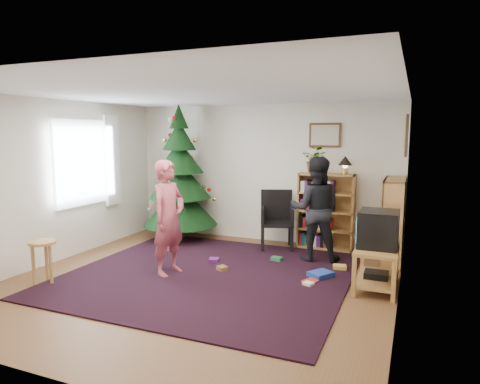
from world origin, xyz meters
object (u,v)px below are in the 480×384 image
at_px(stool, 43,251).
at_px(potted_plant, 316,160).
at_px(armchair, 279,217).
at_px(tv_stand, 377,263).
at_px(person_by_chair, 316,209).
at_px(crt_tv, 378,229).
at_px(bookshelf_right, 393,220).
at_px(person_standing, 169,218).
at_px(bookshelf_back, 326,211).
at_px(picture_back, 325,135).
at_px(christmas_tree, 180,184).
at_px(picture_right, 407,136).
at_px(table_lamp, 345,162).

xyz_separation_m(stool, potted_plant, (2.90, 3.18, 1.08)).
height_order(armchair, stool, armchair).
height_order(tv_stand, person_by_chair, person_by_chair).
height_order(crt_tv, stool, crt_tv).
bearing_deg(tv_stand, person_by_chair, 138.22).
bearing_deg(bookshelf_right, stool, 123.40).
bearing_deg(crt_tv, person_standing, -168.92).
xyz_separation_m(armchair, potted_plant, (0.57, 0.24, 0.99)).
height_order(bookshelf_back, bookshelf_right, same).
bearing_deg(bookshelf_right, person_standing, 122.13).
bearing_deg(person_by_chair, picture_back, -97.58).
bearing_deg(tv_stand, stool, -159.74).
height_order(christmas_tree, tv_stand, christmas_tree).
bearing_deg(bookshelf_back, christmas_tree, -172.56).
relative_size(bookshelf_back, armchair, 1.30).
bearing_deg(picture_back, armchair, -151.85).
bearing_deg(potted_plant, stool, -132.37).
distance_m(picture_back, picture_right, 1.51).
distance_m(bookshelf_back, person_standing, 2.83).
relative_size(person_by_chair, table_lamp, 5.27).
bearing_deg(stool, crt_tv, 20.27).
bearing_deg(bookshelf_right, potted_plant, 73.03).
relative_size(picture_right, bookshelf_right, 0.46).
relative_size(crt_tv, armchair, 0.53).
relative_size(picture_right, bookshelf_back, 0.46).
relative_size(picture_back, person_standing, 0.34).
bearing_deg(tv_stand, armchair, 140.93).
xyz_separation_m(crt_tv, person_by_chair, (-1.00, 0.90, 0.03)).
height_order(picture_right, crt_tv, picture_right).
relative_size(bookshelf_back, potted_plant, 2.81).
relative_size(picture_back, christmas_tree, 0.22).
height_order(crt_tv, person_standing, person_standing).
relative_size(stool, person_by_chair, 0.35).
bearing_deg(tv_stand, bookshelf_back, 120.78).
bearing_deg(picture_right, stool, -149.22).
relative_size(tv_stand, crt_tv, 1.75).
xyz_separation_m(tv_stand, table_lamp, (-0.69, 1.67, 1.18)).
xyz_separation_m(bookshelf_back, potted_plant, (-0.20, 0.00, 0.87)).
bearing_deg(bookshelf_back, potted_plant, 180.00).
distance_m(armchair, table_lamp, 1.46).
distance_m(crt_tv, potted_plant, 2.18).
height_order(picture_back, tv_stand, picture_back).
height_order(armchair, person_by_chair, person_by_chair).
distance_m(picture_right, person_standing, 3.61).
bearing_deg(picture_right, table_lamp, 148.16).
height_order(tv_stand, crt_tv, crt_tv).
relative_size(tv_stand, person_by_chair, 0.57).
bearing_deg(bookshelf_back, picture_right, -25.27).
bearing_deg(person_by_chair, person_standing, 27.85).
relative_size(christmas_tree, tv_stand, 2.71).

